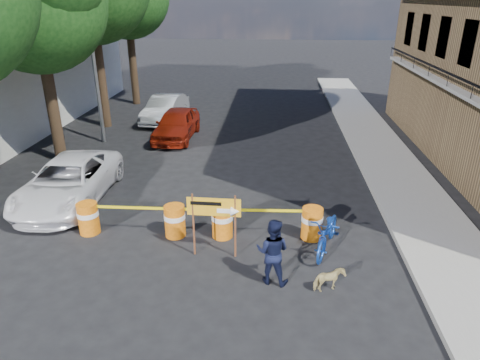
% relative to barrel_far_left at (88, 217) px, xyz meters
% --- Properties ---
extents(ground, '(120.00, 120.00, 0.00)m').
position_rel_barrel_far_left_xyz_m(ground, '(3.38, -1.58, -0.47)').
color(ground, black).
rests_on(ground, ground).
extents(sidewalk_east, '(2.40, 40.00, 0.15)m').
position_rel_barrel_far_left_xyz_m(sidewalk_east, '(9.58, 4.42, -0.40)').
color(sidewalk_east, gray).
rests_on(sidewalk_east, ground).
extents(streetlamp, '(1.25, 0.18, 8.00)m').
position_rel_barrel_far_left_xyz_m(streetlamp, '(-2.55, 7.92, 3.90)').
color(streetlamp, gray).
rests_on(streetlamp, ground).
extents(barrel_far_left, '(0.58, 0.58, 0.90)m').
position_rel_barrel_far_left_xyz_m(barrel_far_left, '(0.00, 0.00, 0.00)').
color(barrel_far_left, '#C5590B').
rests_on(barrel_far_left, ground).
extents(barrel_mid_left, '(0.58, 0.58, 0.90)m').
position_rel_barrel_far_left_xyz_m(barrel_mid_left, '(2.42, 0.03, 0.00)').
color(barrel_mid_left, '#C5590B').
rests_on(barrel_mid_left, ground).
extents(barrel_mid_right, '(0.58, 0.58, 0.90)m').
position_rel_barrel_far_left_xyz_m(barrel_mid_right, '(3.72, 0.09, 0.00)').
color(barrel_mid_right, '#C5590B').
rests_on(barrel_mid_right, ground).
extents(barrel_far_right, '(0.58, 0.58, 0.90)m').
position_rel_barrel_far_left_xyz_m(barrel_far_right, '(6.15, 0.20, 0.00)').
color(barrel_far_right, '#C5590B').
rests_on(barrel_far_right, ground).
extents(detour_sign, '(1.33, 0.25, 1.71)m').
position_rel_barrel_far_left_xyz_m(detour_sign, '(3.80, -0.87, 0.77)').
color(detour_sign, '#592D19').
rests_on(detour_sign, ground).
extents(pedestrian, '(0.89, 0.75, 1.60)m').
position_rel_barrel_far_left_xyz_m(pedestrian, '(5.09, -1.82, 0.33)').
color(pedestrian, black).
rests_on(pedestrian, ground).
extents(bicycle, '(1.00, 1.22, 2.00)m').
position_rel_barrel_far_left_xyz_m(bicycle, '(6.51, -0.38, 0.53)').
color(bicycle, '#1645B6').
rests_on(bicycle, ground).
extents(dog, '(0.75, 0.56, 0.58)m').
position_rel_barrel_far_left_xyz_m(dog, '(6.36, -2.08, -0.18)').
color(dog, tan).
rests_on(dog, ground).
extents(suv_white, '(2.40, 4.94, 1.35)m').
position_rel_barrel_far_left_xyz_m(suv_white, '(-1.42, 1.92, 0.21)').
color(suv_white, white).
rests_on(suv_white, ground).
extents(sedan_red, '(1.76, 4.09, 1.38)m').
position_rel_barrel_far_left_xyz_m(sedan_red, '(0.58, 8.70, 0.22)').
color(sedan_red, maroon).
rests_on(sedan_red, ground).
extents(sedan_silver, '(1.82, 4.20, 1.35)m').
position_rel_barrel_far_left_xyz_m(sedan_silver, '(-0.65, 11.59, 0.20)').
color(sedan_silver, '#B7BABF').
rests_on(sedan_silver, ground).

